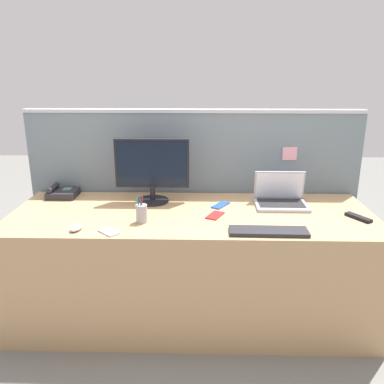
% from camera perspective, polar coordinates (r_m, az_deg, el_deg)
% --- Properties ---
extents(ground_plane, '(10.00, 10.00, 0.00)m').
position_cam_1_polar(ground_plane, '(2.88, -0.03, -16.73)').
color(ground_plane, slate).
extents(desk, '(2.28, 0.83, 0.73)m').
position_cam_1_polar(desk, '(2.69, -0.03, -10.26)').
color(desk, tan).
rests_on(desk, ground_plane).
extents(cubicle_divider, '(2.38, 0.08, 1.33)m').
position_cam_1_polar(cubicle_divider, '(2.99, 0.21, -1.06)').
color(cubicle_divider, slate).
rests_on(cubicle_divider, ground_plane).
extents(desktop_monitor, '(0.49, 0.21, 0.43)m').
position_cam_1_polar(desktop_monitor, '(2.69, -5.67, 3.40)').
color(desktop_monitor, black).
rests_on(desktop_monitor, desk).
extents(laptop, '(0.33, 0.25, 0.21)m').
position_cam_1_polar(laptop, '(2.73, 12.40, -0.75)').
color(laptop, '#9EA0A8').
rests_on(laptop, desk).
extents(desk_phone, '(0.19, 0.19, 0.08)m').
position_cam_1_polar(desk_phone, '(2.98, -17.93, -0.09)').
color(desk_phone, '#232328').
rests_on(desk_phone, desk).
extents(keyboard_main, '(0.43, 0.13, 0.02)m').
position_cam_1_polar(keyboard_main, '(2.27, 10.78, -5.51)').
color(keyboard_main, '#232328').
rests_on(keyboard_main, desk).
extents(computer_mouse_right_hand, '(0.08, 0.11, 0.03)m').
position_cam_1_polar(computer_mouse_right_hand, '(2.36, -16.09, -4.86)').
color(computer_mouse_right_hand, silver).
rests_on(computer_mouse_right_hand, desk).
extents(pen_cup, '(0.07, 0.07, 0.17)m').
position_cam_1_polar(pen_cup, '(2.38, -7.16, -3.02)').
color(pen_cup, '#99999E').
rests_on(pen_cup, desk).
extents(cell_phone_red_case, '(0.12, 0.16, 0.01)m').
position_cam_1_polar(cell_phone_red_case, '(2.48, 3.29, -3.32)').
color(cell_phone_red_case, '#B22323').
rests_on(cell_phone_red_case, desk).
extents(cell_phone_blue_case, '(0.13, 0.16, 0.01)m').
position_cam_1_polar(cell_phone_blue_case, '(2.66, 4.06, -1.87)').
color(cell_phone_blue_case, blue).
rests_on(cell_phone_blue_case, desk).
extents(cell_phone_silver_slab, '(0.14, 0.14, 0.01)m').
position_cam_1_polar(cell_phone_silver_slab, '(2.29, -11.67, -5.55)').
color(cell_phone_silver_slab, '#B7BAC1').
rests_on(cell_phone_silver_slab, desk).
extents(tv_remote, '(0.13, 0.17, 0.02)m').
position_cam_1_polar(tv_remote, '(2.63, 22.49, -3.34)').
color(tv_remote, black).
rests_on(tv_remote, desk).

